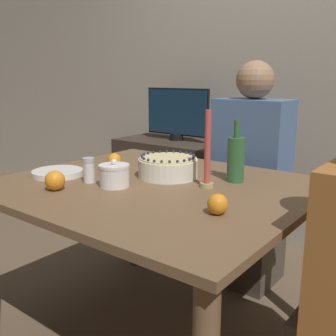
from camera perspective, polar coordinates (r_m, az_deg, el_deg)
The scene contains 15 objects.
ground_plane at distance 1.99m, azimuth -1.79°, elevation -23.23°, with size 12.00×12.00×0.00m, color brown.
wall_behind at distance 2.82m, azimuth 17.04°, elevation 15.07°, with size 8.00×0.05×2.60m.
dining_table at distance 1.69m, azimuth -1.95°, elevation -5.77°, with size 1.26×1.10×0.74m.
cake at distance 1.76m, azimuth -0.00°, elevation 0.13°, with size 0.27×0.27×0.10m.
sugar_bowl at distance 1.62m, azimuth -7.81°, elevation -1.06°, with size 0.13×0.13×0.12m.
sugar_shaker at distance 1.70m, azimuth -11.42°, elevation -0.27°, with size 0.05×0.05×0.11m.
plate_stack at distance 1.86m, azimuth -15.74°, elevation -0.66°, with size 0.23×0.23×0.02m.
candle at distance 1.58m, azimuth 5.75°, elevation 1.75°, with size 0.05×0.05×0.31m.
bottle at distance 1.69m, azimuth 9.82°, elevation 1.39°, with size 0.07×0.07×0.26m.
orange_fruit_0 at distance 1.96m, azimuth -7.80°, elevation 1.12°, with size 0.07×0.07×0.07m.
orange_fruit_1 at distance 1.29m, azimuth 7.21°, elevation -5.23°, with size 0.07×0.07×0.07m.
orange_fruit_2 at distance 1.61m, azimuth -16.09°, elevation -1.76°, with size 0.08×0.08×0.08m.
person_man_blue_shirt at distance 2.28m, azimuth 11.79°, elevation -3.09°, with size 0.40×0.34×1.26m.
side_cabinet at distance 3.00m, azimuth 1.22°, elevation -2.70°, with size 0.85×0.52×0.72m.
tv_monitor at distance 2.90m, azimuth 1.31°, elevation 7.94°, with size 0.54×0.10×0.38m.
Camera 1 is at (1.02, -1.23, 1.18)m, focal length 42.00 mm.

